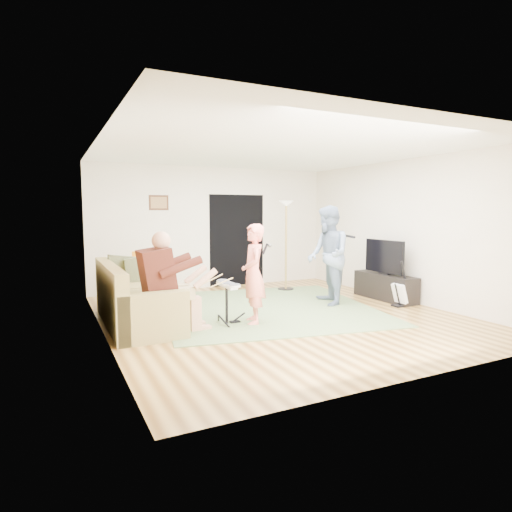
{
  "coord_description": "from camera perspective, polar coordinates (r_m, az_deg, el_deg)",
  "views": [
    {
      "loc": [
        -3.41,
        -6.08,
        1.72
      ],
      "look_at": [
        -0.28,
        0.3,
        0.97
      ],
      "focal_mm": 30.0,
      "sensor_mm": 36.0,
      "label": 1
    }
  ],
  "objects": [
    {
      "name": "picture_frame",
      "position": [
        9.32,
        -12.84,
        6.95
      ],
      "size": [
        0.42,
        0.03,
        0.32
      ],
      "primitive_type": "cube",
      "color": "#3F2314",
      "rests_on": "walls"
    },
    {
      "name": "sofa",
      "position": [
        6.81,
        -16.31,
        -6.19
      ],
      "size": [
        0.95,
        2.31,
        0.94
      ],
      "color": "#98884C",
      "rests_on": "floor"
    },
    {
      "name": "guitar_held",
      "position": [
        8.03,
        10.78,
        2.48
      ],
      "size": [
        0.33,
        0.6,
        0.26
      ],
      "primitive_type": null,
      "rotation": [
        0.0,
        0.0,
        -0.38
      ],
      "color": "silver",
      "rests_on": "guitarist"
    },
    {
      "name": "window_blinds",
      "position": [
        6.32,
        -20.13,
        4.08
      ],
      "size": [
        0.0,
        2.05,
        2.05
      ],
      "primitive_type": "plane",
      "rotation": [
        1.57,
        0.0,
        1.57
      ],
      "color": "#9A612F",
      "rests_on": "walls"
    },
    {
      "name": "television",
      "position": [
        8.64,
        16.73,
        -0.04
      ],
      "size": [
        0.06,
        0.99,
        0.64
      ],
      "primitive_type": "cube",
      "color": "black",
      "rests_on": "tv_cabinet"
    },
    {
      "name": "floor",
      "position": [
        7.18,
        3.09,
        -7.88
      ],
      "size": [
        6.0,
        6.0,
        0.0
      ],
      "primitive_type": "plane",
      "color": "brown",
      "rests_on": "ground"
    },
    {
      "name": "area_rug",
      "position": [
        7.67,
        1.52,
        -6.91
      ],
      "size": [
        4.2,
        4.27,
        0.02
      ],
      "primitive_type": "cube",
      "rotation": [
        0.0,
        0.0,
        -0.19
      ],
      "color": "#5F794A",
      "rests_on": "floor"
    },
    {
      "name": "drummer",
      "position": [
        6.23,
        -11.31,
        -4.84
      ],
      "size": [
        0.94,
        0.52,
        1.44
      ],
      "color": "#4A1D14",
      "rests_on": "sofa"
    },
    {
      "name": "dining_chair",
      "position": [
        8.08,
        -14.98,
        -3.97
      ],
      "size": [
        0.54,
        0.57,
        0.98
      ],
      "rotation": [
        0.0,
        0.0,
        -0.38
      ],
      "color": "tan",
      "rests_on": "floor"
    },
    {
      "name": "torchiere_lamp",
      "position": [
        9.3,
        4.04,
        3.59
      ],
      "size": [
        0.35,
        0.35,
        1.94
      ],
      "color": "black",
      "rests_on": "floor"
    },
    {
      "name": "guitarist",
      "position": [
        7.94,
        9.58,
        0.08
      ],
      "size": [
        0.94,
        1.06,
        1.83
      ],
      "primitive_type": "imported",
      "rotation": [
        0.0,
        0.0,
        -1.9
      ],
      "color": "slate",
      "rests_on": "floor"
    },
    {
      "name": "drum_kit",
      "position": [
        6.55,
        -3.92,
        -6.63
      ],
      "size": [
        0.36,
        0.65,
        0.66
      ],
      "color": "black",
      "rests_on": "floor"
    },
    {
      "name": "ceiling",
      "position": [
        7.04,
        3.21,
        13.98
      ],
      "size": [
        6.0,
        6.0,
        0.0
      ],
      "primitive_type": "plane",
      "rotation": [
        3.14,
        0.0,
        0.0
      ],
      "color": "white",
      "rests_on": "walls"
    },
    {
      "name": "walls",
      "position": [
        6.98,
        3.15,
        2.94
      ],
      "size": [
        5.5,
        6.0,
        2.7
      ],
      "primitive_type": null,
      "color": "silver",
      "rests_on": "floor"
    },
    {
      "name": "microphone",
      "position": [
        6.57,
        1.23,
        0.94
      ],
      "size": [
        0.06,
        0.06,
        0.24
      ],
      "primitive_type": null,
      "color": "black",
      "rests_on": "singer"
    },
    {
      "name": "guitar_spare",
      "position": [
        8.19,
        18.63,
        -4.76
      ],
      "size": [
        0.3,
        0.27,
        0.83
      ],
      "color": "black",
      "rests_on": "floor"
    },
    {
      "name": "singer",
      "position": [
        6.52,
        -0.34,
        -2.43
      ],
      "size": [
        0.51,
        0.64,
        1.53
      ],
      "primitive_type": "imported",
      "rotation": [
        0.0,
        0.0,
        -1.86
      ],
      "color": "#FF7F6E",
      "rests_on": "floor"
    },
    {
      "name": "doorway",
      "position": [
        9.92,
        -2.55,
        2.11
      ],
      "size": [
        2.1,
        0.0,
        2.1
      ],
      "primitive_type": "plane",
      "rotation": [
        1.57,
        0.0,
        0.0
      ],
      "color": "black",
      "rests_on": "walls"
    },
    {
      "name": "tv_cabinet",
      "position": [
        8.76,
        16.85,
        -3.93
      ],
      "size": [
        0.4,
        1.4,
        0.5
      ],
      "primitive_type": "cube",
      "color": "black",
      "rests_on": "floor"
    }
  ]
}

